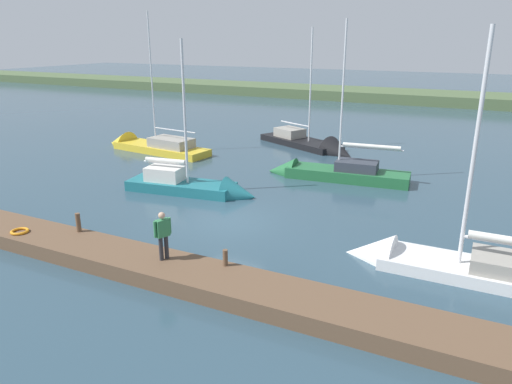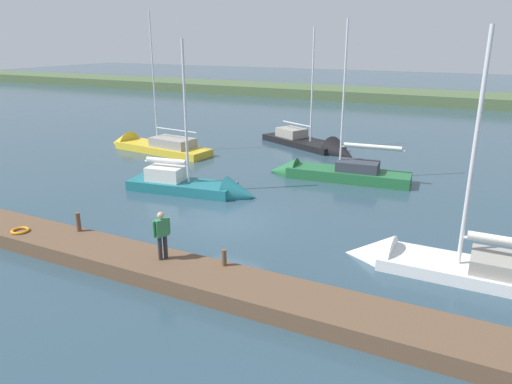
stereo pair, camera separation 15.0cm
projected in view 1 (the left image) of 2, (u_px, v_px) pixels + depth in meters
ground_plane at (227, 221)px, 20.42m from camera, size 200.00×200.00×0.00m
far_shoreline at (408, 101)px, 58.59m from camera, size 180.00×8.00×2.40m
dock_pier at (149, 266)px, 15.89m from camera, size 25.31×1.93×0.54m
mooring_post_near at (225, 258)px, 15.23m from camera, size 0.16×0.16×0.54m
mooring_post_far at (78, 222)px, 17.87m from camera, size 0.18×0.18×0.73m
life_ring_buoy at (20, 231)px, 17.88m from camera, size 0.66×0.66×0.10m
sailboat_far_left at (198, 189)px, 24.06m from camera, size 6.92×2.67×8.22m
sailboat_inner_slip at (330, 175)px, 26.61m from camera, size 7.97×2.49×9.19m
sailboat_behind_pier at (314, 147)px, 33.72m from camera, size 8.30×5.54×9.21m
sailboat_mid_channel at (448, 269)px, 16.00m from camera, size 7.85×1.90×8.79m
sailboat_far_right at (148, 147)px, 33.26m from camera, size 8.80×2.99×10.01m
person_on_dock at (163, 233)px, 15.47m from camera, size 0.38×0.59×1.64m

